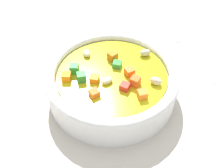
{
  "coord_description": "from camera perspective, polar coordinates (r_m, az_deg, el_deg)",
  "views": [
    {
      "loc": [
        28.07,
        11.82,
        33.58
      ],
      "look_at": [
        0.0,
        0.0,
        2.28
      ],
      "focal_mm": 47.37,
      "sensor_mm": 36.0,
      "label": 1
    }
  ],
  "objects": [
    {
      "name": "ground_plane",
      "position": [
        0.46,
        0.0,
        -2.84
      ],
      "size": [
        140.0,
        140.0,
        2.0
      ],
      "primitive_type": "cube",
      "color": "#BAB2A0"
    },
    {
      "name": "soup_bowl_main",
      "position": [
        0.43,
        0.0,
        0.4
      ],
      "size": [
        19.42,
        19.42,
        5.56
      ],
      "color": "white",
      "rests_on": "ground_plane"
    },
    {
      "name": "spoon",
      "position": [
        0.53,
        15.08,
        5.63
      ],
      "size": [
        14.81,
        14.43,
        0.9
      ],
      "rotation": [
        0.0,
        0.0,
        3.91
      ],
      "color": "silver",
      "rests_on": "ground_plane"
    }
  ]
}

